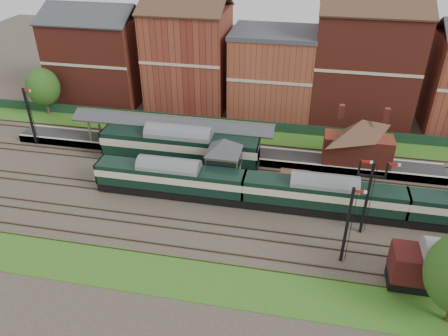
% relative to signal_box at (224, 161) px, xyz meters
% --- Properties ---
extents(ground, '(160.00, 160.00, 0.00)m').
position_rel_signal_box_xyz_m(ground, '(3.00, -3.25, -3.19)').
color(ground, '#473D33').
rests_on(ground, ground).
extents(grass_back, '(90.00, 4.50, 0.06)m').
position_rel_signal_box_xyz_m(grass_back, '(3.00, 12.75, -3.16)').
color(grass_back, '#2D6619').
rests_on(grass_back, ground).
extents(grass_front, '(90.00, 5.00, 0.06)m').
position_rel_signal_box_xyz_m(grass_front, '(3.00, -15.25, -3.16)').
color(grass_front, '#2D6619').
rests_on(grass_front, ground).
extents(fence, '(90.00, 0.12, 1.50)m').
position_rel_signal_box_xyz_m(fence, '(3.00, 14.75, -2.44)').
color(fence, '#193823').
rests_on(fence, ground).
extents(platform, '(55.00, 3.40, 1.00)m').
position_rel_signal_box_xyz_m(platform, '(-2.00, 6.50, -2.69)').
color(platform, '#2D2D2D').
rests_on(platform, ground).
extents(signal_box, '(5.40, 5.40, 6.00)m').
position_rel_signal_box_xyz_m(signal_box, '(0.00, 0.00, 0.00)').
color(signal_box, '#546548').
rests_on(signal_box, ground).
extents(brick_hut, '(3.20, 2.64, 2.94)m').
position_rel_signal_box_xyz_m(brick_hut, '(8.00, 0.00, -2.00)').
color(brick_hut, maroon).
rests_on(brick_hut, ground).
extents(station_building, '(8.10, 8.10, 5.90)m').
position_rel_signal_box_xyz_m(station_building, '(15.00, 6.50, 0.76)').
color(station_building, maroon).
rests_on(station_building, platform).
extents(canopy, '(26.00, 3.89, 4.08)m').
position_rel_signal_box_xyz_m(canopy, '(-8.00, 6.50, 1.39)').
color(canopy, '#494C2F').
rests_on(canopy, platform).
extents(semaphore_bracket, '(3.60, 0.25, 8.18)m').
position_rel_signal_box_xyz_m(semaphore_bracket, '(15.04, -5.75, 1.44)').
color(semaphore_bracket, black).
rests_on(semaphore_bracket, ground).
extents(semaphore_platform_end, '(1.23, 0.25, 8.00)m').
position_rel_signal_box_xyz_m(semaphore_platform_end, '(-26.98, 4.75, 0.96)').
color(semaphore_platform_end, black).
rests_on(semaphore_platform_end, ground).
extents(semaphore_siding, '(1.23, 0.25, 8.00)m').
position_rel_signal_box_xyz_m(semaphore_siding, '(13.02, -10.25, 0.96)').
color(semaphore_siding, black).
rests_on(semaphore_siding, ground).
extents(town_backdrop, '(69.00, 10.00, 16.00)m').
position_rel_signal_box_xyz_m(town_backdrop, '(2.82, 21.75, 3.81)').
color(town_backdrop, maroon).
rests_on(town_backdrop, ground).
extents(dmu_train, '(49.54, 2.61, 3.81)m').
position_rel_signal_box_xyz_m(dmu_train, '(11.09, -3.25, -0.95)').
color(dmu_train, black).
rests_on(dmu_train, ground).
extents(platform_railcar, '(19.47, 3.07, 4.49)m').
position_rel_signal_box_xyz_m(platform_railcar, '(-6.18, 3.25, -0.58)').
color(platform_railcar, black).
rests_on(platform_railcar, ground).
extents(goods_van_b, '(6.55, 2.84, 3.97)m').
position_rel_signal_box_xyz_m(goods_van_b, '(20.01, -12.25, -0.94)').
color(goods_van_b, black).
rests_on(goods_van_b, ground).
extents(tree_back, '(4.95, 4.95, 7.23)m').
position_rel_signal_box_xyz_m(tree_back, '(-30.65, 14.11, 1.18)').
color(tree_back, '#382619').
rests_on(tree_back, ground).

